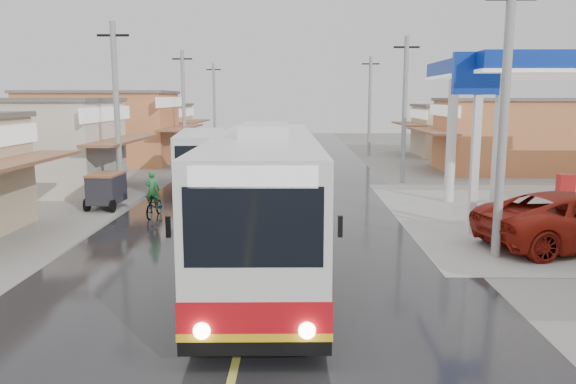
{
  "coord_description": "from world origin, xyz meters",
  "views": [
    {
      "loc": [
        1.09,
        -16.24,
        4.68
      ],
      "look_at": [
        0.81,
        0.87,
        1.81
      ],
      "focal_mm": 35.0,
      "sensor_mm": 36.0,
      "label": 1
    }
  ],
  "objects_px": {
    "tricycle_near": "(106,189)",
    "cyclist": "(154,202)",
    "coach_bus": "(265,199)",
    "second_bus": "(202,158)"
  },
  "relations": [
    {
      "from": "cyclist",
      "to": "tricycle_near",
      "type": "relative_size",
      "value": 0.93
    },
    {
      "from": "tricycle_near",
      "to": "coach_bus",
      "type": "bearing_deg",
      "value": -46.28
    },
    {
      "from": "cyclist",
      "to": "second_bus",
      "type": "bearing_deg",
      "value": 88.7
    },
    {
      "from": "coach_bus",
      "to": "tricycle_near",
      "type": "distance_m",
      "value": 11.01
    },
    {
      "from": "coach_bus",
      "to": "cyclist",
      "type": "distance_m",
      "value": 8.16
    },
    {
      "from": "second_bus",
      "to": "coach_bus",
      "type": "bearing_deg",
      "value": -80.79
    },
    {
      "from": "coach_bus",
      "to": "second_bus",
      "type": "distance_m",
      "value": 14.51
    },
    {
      "from": "coach_bus",
      "to": "tricycle_near",
      "type": "height_order",
      "value": "coach_bus"
    },
    {
      "from": "tricycle_near",
      "to": "cyclist",
      "type": "bearing_deg",
      "value": -32.69
    },
    {
      "from": "coach_bus",
      "to": "cyclist",
      "type": "xyz_separation_m",
      "value": [
        -4.81,
        6.47,
        -1.3
      ]
    }
  ]
}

